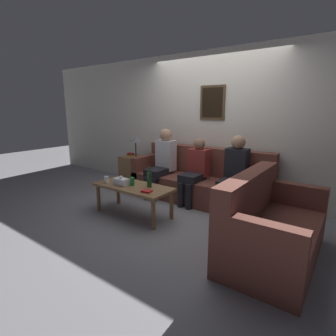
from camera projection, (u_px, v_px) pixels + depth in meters
ground_plane at (184, 208)px, 4.33m from camera, size 16.00×16.00×0.00m
wall_back at (213, 125)px, 4.77m from camera, size 9.00×0.08×2.60m
couch_main at (200, 182)px, 4.66m from camera, size 2.44×0.82×0.92m
couch_side at (269, 229)px, 2.85m from camera, size 0.82×1.51×0.92m
coffee_table at (133, 190)px, 3.96m from camera, size 1.24×0.54×0.47m
side_table_with_lamp at (134, 169)px, 5.48m from camera, size 0.47×0.47×1.04m
wine_bottle at (149, 179)px, 3.85m from camera, size 0.07×0.07×0.31m
drinking_glass at (106, 179)px, 4.09m from camera, size 0.07×0.07×0.10m
book_stack at (147, 191)px, 3.64m from camera, size 0.15×0.13×0.03m
soda_can at (132, 181)px, 3.94m from camera, size 0.07×0.07×0.12m
tissue_box at (121, 182)px, 3.97m from camera, size 0.23×0.12×0.15m
person_left at (162, 160)px, 4.83m from camera, size 0.34×0.65×1.24m
person_middle at (195, 169)px, 4.44m from camera, size 0.34×0.60×1.11m
person_right at (234, 171)px, 4.07m from camera, size 0.34×0.60×1.20m
teddy_bear at (219, 231)px, 3.27m from camera, size 0.17×0.17×0.27m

